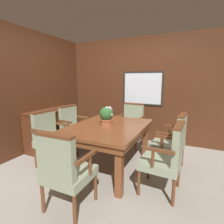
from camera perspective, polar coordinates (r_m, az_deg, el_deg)
The scene contains 12 objects.
ground_plane at distance 3.00m, azimuth -4.31°, elevation -18.84°, with size 14.00×14.00×0.00m, color #A39E93.
wall_back at distance 4.34m, azimuth 7.55°, elevation 7.18°, with size 7.20×0.08×2.45m.
wall_left at distance 3.78m, azimuth -28.13°, elevation 5.55°, with size 0.06×7.20×2.45m.
dining_table at distance 2.92m, azimuth -1.24°, elevation -6.18°, with size 1.16×1.52×0.73m.
chair_head_far at distance 3.96m, azimuth 6.40°, elevation -3.55°, with size 0.56×0.51×0.95m.
chair_right_far at distance 3.03m, azimuth 19.15°, elevation -8.54°, with size 0.53×0.58×0.95m.
chair_right_near at distance 2.40m, azimuth 17.40°, elevation -13.53°, with size 0.51×0.56×0.95m.
chair_left_near at distance 3.22m, azimuth -19.54°, elevation -7.42°, with size 0.52×0.57×0.95m.
chair_head_near at distance 2.07m, azimuth -15.16°, elevation -17.36°, with size 0.55×0.49×0.95m.
chair_left_far at distance 3.74m, azimuth -12.56°, elevation -4.59°, with size 0.53×0.57×0.95m.
potted_plant at distance 2.89m, azimuth -1.86°, elevation -1.30°, with size 0.24×0.23×0.32m.
sideboard_cabinet at distance 4.08m, azimuth -18.58°, elevation -5.02°, with size 0.49×1.24×0.83m.
Camera 1 is at (1.29, -2.28, 1.47)m, focal length 28.00 mm.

